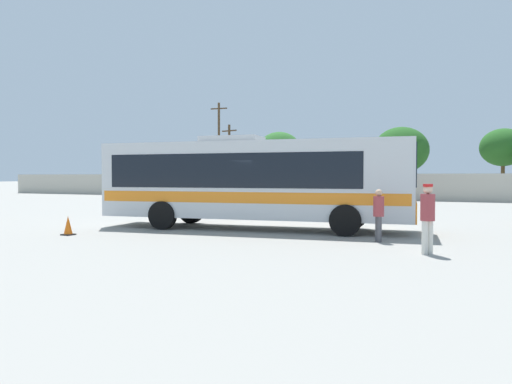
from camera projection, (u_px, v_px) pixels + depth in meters
name	position (u px, v px, depth m)	size (l,w,h in m)	color
ground_plane	(313.00, 211.00, 27.20)	(300.00, 300.00, 0.00)	gray
perimeter_wall	(362.00, 187.00, 39.96)	(80.00, 0.30, 2.16)	#B2AD9E
coach_bus_silver_orange	(251.00, 179.00, 17.80)	(11.62, 3.76, 3.44)	silver
attendant_by_bus_door	(379.00, 212.00, 14.24)	(0.43, 0.43, 1.57)	#4C4C51
passenger_waiting_on_apron	(428.00, 214.00, 11.96)	(0.50, 0.50, 1.76)	silver
parked_car_leftmost_maroon	(219.00, 190.00, 40.74)	(4.24, 2.25, 1.47)	maroon
parked_car_second_white	(287.00, 191.00, 38.87)	(4.05, 2.01, 1.43)	silver
parked_car_third_red	(366.00, 191.00, 36.58)	(4.34, 2.11, 1.50)	red
utility_pole_near	(229.00, 159.00, 47.21)	(1.78, 0.55, 7.02)	#4C3823
utility_pole_far	(219.00, 147.00, 49.30)	(1.80, 0.26, 9.49)	#4C3823
roadside_tree_left	(279.00, 151.00, 46.94)	(4.27, 4.27, 6.29)	brown
roadside_tree_midleft	(401.00, 150.00, 44.22)	(5.00, 5.00, 6.49)	brown
roadside_tree_midright	(503.00, 148.00, 41.88)	(3.88, 3.88, 6.13)	brown
traffic_cone_on_apron	(68.00, 226.00, 15.89)	(0.36, 0.36, 0.64)	black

